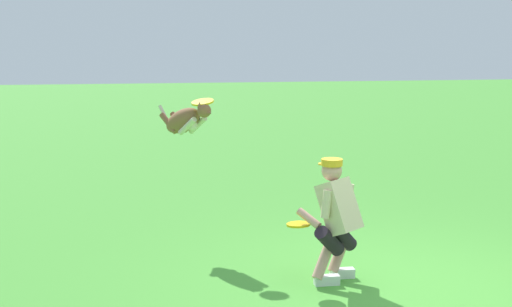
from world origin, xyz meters
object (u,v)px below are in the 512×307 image
Objects in this scene: person at (336,217)px; dog at (185,120)px; frisbee_flying at (203,102)px; frisbee_held at (298,224)px.

person is 2.52m from dog.
dog is 3.24× the size of frisbee_flying.
frisbee_held is at bearing 117.15° from frisbee_flying.
frisbee_held is (0.38, -0.08, -0.09)m from person.
frisbee_flying reaches higher than frisbee_held.
person is 1.45× the size of dog.
dog is at bearing -60.39° from frisbee_held.
person is 2.35m from frisbee_flying.
frisbee_held is at bearing -5.46° from dog.
person is 4.69× the size of frisbee_flying.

